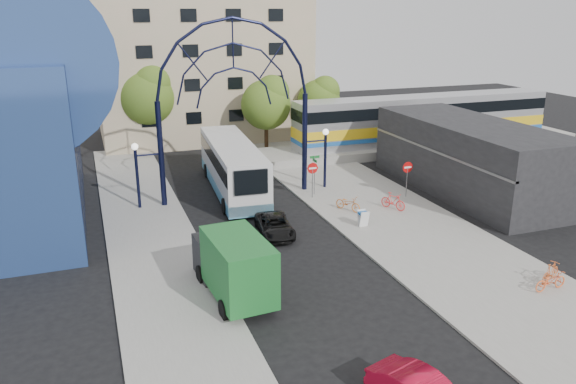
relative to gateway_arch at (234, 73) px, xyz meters
name	(u,v)px	position (x,y,z in m)	size (l,w,h in m)	color
ground	(315,287)	(0.00, -14.00, -8.56)	(120.00, 120.00, 0.00)	black
sidewalk_east	(415,234)	(8.00, -10.00, -8.50)	(8.00, 56.00, 0.12)	gray
plaza_west	(158,256)	(-6.50, -8.00, -8.50)	(5.00, 50.00, 0.12)	gray
gateway_arch	(234,73)	(0.00, 0.00, 0.00)	(13.64, 0.44, 12.10)	black
stop_sign	(313,171)	(4.80, -2.00, -6.56)	(0.80, 0.07, 2.50)	slate
do_not_enter_sign	(407,171)	(11.00, -4.00, -6.58)	(0.76, 0.07, 2.48)	slate
street_name_sign	(315,167)	(5.20, -1.40, -6.43)	(0.70, 0.70, 2.80)	slate
sandwich_board	(363,216)	(5.60, -8.02, -7.81)	(0.55, 0.61, 0.99)	white
commercial_block_east	(469,157)	(16.00, -4.00, -6.06)	(6.00, 16.00, 5.00)	black
apartment_block	(200,67)	(2.00, 20.97, -1.55)	(20.00, 12.10, 14.00)	#C9AA8B
train_platform	(422,145)	(20.00, 8.00, -8.16)	(32.00, 5.00, 0.80)	gray
train_car	(424,119)	(20.00, 8.00, -5.66)	(25.10, 3.05, 4.20)	#B7B7BC
tree_north_a	(267,102)	(6.12, 11.93, -3.95)	(4.48, 4.48, 7.00)	#382314
tree_north_b	(148,94)	(-3.88, 15.93, -3.29)	(5.12, 5.12, 8.00)	#382314
tree_north_c	(320,99)	(12.12, 13.93, -4.28)	(4.16, 4.16, 6.50)	#382314
city_bus	(232,166)	(0.16, 1.76, -6.71)	(3.80, 13.00, 3.52)	silver
green_truck	(233,264)	(-3.78, -13.37, -7.02)	(2.69, 6.22, 3.07)	black
black_suv	(275,226)	(0.31, -7.20, -7.99)	(1.87, 4.05, 1.12)	black
bike_near_a	(348,203)	(5.98, -5.20, -7.95)	(0.65, 1.86, 0.98)	orange
bike_near_b	(393,201)	(8.83, -5.97, -7.89)	(0.51, 1.81, 1.09)	#FF3533
bike_far_a	(551,281)	(10.04, -18.16, -7.97)	(0.62, 1.78, 0.93)	orange
bike_far_b	(551,272)	(10.70, -17.47, -7.96)	(0.45, 1.59, 0.96)	#CF5D29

